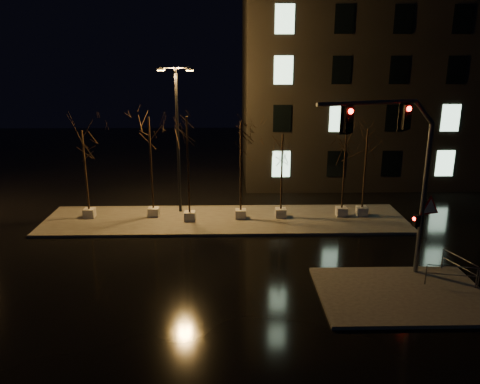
{
  "coord_description": "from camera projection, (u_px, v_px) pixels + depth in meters",
  "views": [
    {
      "loc": [
        0.28,
        -21.03,
        9.71
      ],
      "look_at": [
        0.81,
        2.72,
        2.8
      ],
      "focal_mm": 35.0,
      "sensor_mm": 36.0,
      "label": 1
    }
  ],
  "objects": [
    {
      "name": "tree_0",
      "position": [
        84.0,
        150.0,
        27.7
      ],
      "size": [
        1.8,
        1.8,
        5.53
      ],
      "color": "#B9B5AD",
      "rests_on": "median"
    },
    {
      "name": "traffic_signal_mast",
      "position": [
        403.0,
        164.0,
        19.74
      ],
      "size": [
        6.18,
        2.06,
        7.88
      ],
      "rotation": [
        0.0,
        0.0,
        0.32
      ],
      "color": "#5B5E63",
      "rests_on": "sidewalk_corner"
    },
    {
      "name": "guard_rail_a",
      "position": [
        453.0,
        273.0,
        20.05
      ],
      "size": [
        2.16,
        0.47,
        0.95
      ],
      "rotation": [
        0.0,
        0.0,
        -0.2
      ],
      "color": "#5B5E63",
      "rests_on": "sidewalk_corner"
    },
    {
      "name": "tree_5",
      "position": [
        345.0,
        153.0,
        28.02
      ],
      "size": [
        1.8,
        1.8,
        5.24
      ],
      "color": "#B9B5AD",
      "rests_on": "median"
    },
    {
      "name": "guard_rail_b",
      "position": [
        459.0,
        264.0,
        20.83
      ],
      "size": [
        0.67,
        2.0,
        0.99
      ],
      "rotation": [
        0.0,
        0.0,
        1.88
      ],
      "color": "#5B5E63",
      "rests_on": "sidewalk_corner"
    },
    {
      "name": "tree_1",
      "position": [
        150.0,
        140.0,
        27.73
      ],
      "size": [
        1.8,
        1.8,
        6.32
      ],
      "color": "#B9B5AD",
      "rests_on": "median"
    },
    {
      "name": "building",
      "position": [
        396.0,
        84.0,
        38.37
      ],
      "size": [
        25.0,
        12.0,
        15.0
      ],
      "primitive_type": "cube",
      "color": "black",
      "rests_on": "ground"
    },
    {
      "name": "tree_2",
      "position": [
        187.0,
        140.0,
        26.96
      ],
      "size": [
        1.8,
        1.8,
        6.45
      ],
      "color": "#B9B5AD",
      "rests_on": "median"
    },
    {
      "name": "sidewalk_corner",
      "position": [
        402.0,
        294.0,
        19.67
      ],
      "size": [
        7.0,
        5.0,
        0.15
      ],
      "primitive_type": "cube",
      "color": "#43413C",
      "rests_on": "ground"
    },
    {
      "name": "tree_3",
      "position": [
        241.0,
        143.0,
        27.4
      ],
      "size": [
        1.8,
        1.8,
        6.14
      ],
      "color": "#B9B5AD",
      "rests_on": "median"
    },
    {
      "name": "tree_4",
      "position": [
        282.0,
        153.0,
        27.79
      ],
      "size": [
        1.8,
        1.8,
        5.28
      ],
      "color": "#B9B5AD",
      "rests_on": "median"
    },
    {
      "name": "median",
      "position": [
        226.0,
        220.0,
        28.63
      ],
      "size": [
        22.0,
        5.0,
        0.15
      ],
      "primitive_type": "cube",
      "color": "#43413C",
      "rests_on": "ground"
    },
    {
      "name": "tree_6",
      "position": [
        367.0,
        149.0,
        28.02
      ],
      "size": [
        1.8,
        1.8,
        5.58
      ],
      "color": "#B9B5AD",
      "rests_on": "median"
    },
    {
      "name": "ground",
      "position": [
        225.0,
        262.0,
        22.89
      ],
      "size": [
        90.0,
        90.0,
        0.0
      ],
      "primitive_type": "plane",
      "color": "black",
      "rests_on": "ground"
    },
    {
      "name": "streetlight_main",
      "position": [
        178.0,
        131.0,
        28.56
      ],
      "size": [
        2.23,
        0.71,
        8.96
      ],
      "rotation": [
        0.0,
        0.0,
        -0.21
      ],
      "color": "black",
      "rests_on": "median"
    }
  ]
}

